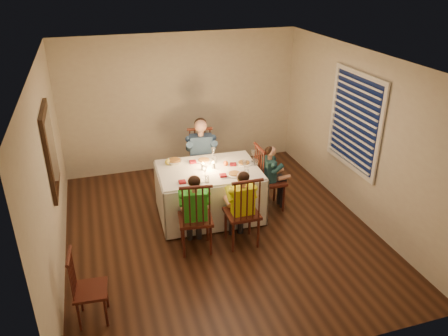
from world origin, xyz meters
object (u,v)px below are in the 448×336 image
object	(u,v)px
serving_bowl	(175,162)
child_green	(196,248)
chair_end	(269,207)
dining_table	(209,183)
adult	(202,190)
chair_extra	(95,318)
child_teal	(269,207)
chair_near_right	(241,242)
chair_near_left	(196,248)
chair_adult	(202,190)
child_yellow	(241,242)

from	to	relation	value
serving_bowl	child_green	bearing A→B (deg)	-88.30
chair_end	serving_bowl	bearing A→B (deg)	73.54
dining_table	adult	bearing A→B (deg)	85.53
chair_extra	child_teal	bearing A→B (deg)	-54.39
dining_table	chair_extra	size ratio (longest dim) A/B	1.75
chair_near_right	chair_extra	distance (m)	2.30
chair_near_left	serving_bowl	world-z (taller)	serving_bowl
chair_near_left	child_green	world-z (taller)	child_green
dining_table	child_green	distance (m)	1.10
chair_adult	chair_near_right	xyz separation A→B (m)	(0.14, -1.72, 0.00)
chair_extra	serving_bowl	distance (m)	2.71
dining_table	child_yellow	size ratio (longest dim) A/B	1.39
child_yellow	chair_extra	bearing A→B (deg)	23.56
adult	child_green	distance (m)	1.75
adult	serving_bowl	size ratio (longest dim) A/B	5.71
child_green	child_yellow	world-z (taller)	child_green
chair_extra	child_green	xyz separation A→B (m)	(1.45, 0.96, 0.00)
child_green	chair_end	bearing A→B (deg)	-144.08
dining_table	chair_end	bearing A→B (deg)	-1.25
adult	child_yellow	xyz separation A→B (m)	(0.14, -1.72, 0.00)
adult	child_green	bearing A→B (deg)	-98.07
chair_adult	chair_near_right	distance (m)	1.73
chair_adult	child_yellow	size ratio (longest dim) A/B	0.96
chair_near_right	adult	bearing A→B (deg)	-84.94
chair_extra	serving_bowl	bearing A→B (deg)	-28.57
child_teal	child_green	bearing A→B (deg)	117.68
chair_adult	chair_end	distance (m)	1.29
chair_near_right	child_yellow	bearing A→B (deg)	-179.68
chair_near_left	child_green	distance (m)	0.00
chair_extra	child_teal	world-z (taller)	child_teal
dining_table	adult	distance (m)	1.03
chair_near_left	serving_bowl	size ratio (longest dim) A/B	4.76
chair_end	chair_adult	bearing A→B (deg)	44.94
chair_near_left	chair_near_right	world-z (taller)	same
chair_end	adult	size ratio (longest dim) A/B	0.83
chair_extra	chair_end	bearing A→B (deg)	-54.39
adult	child_yellow	world-z (taller)	adult
chair_end	chair_extra	bearing A→B (deg)	120.53
chair_extra	adult	world-z (taller)	adult
chair_near_right	adult	size ratio (longest dim) A/B	0.83
serving_bowl	chair_adult	bearing A→B (deg)	40.50
dining_table	chair_near_right	world-z (taller)	dining_table
adult	child_green	world-z (taller)	adult
chair_extra	child_yellow	size ratio (longest dim) A/B	0.79
chair_end	adult	bearing A→B (deg)	44.94
chair_near_left	chair_extra	size ratio (longest dim) A/B	1.21
chair_near_right	serving_bowl	size ratio (longest dim) A/B	4.76
chair_near_right	serving_bowl	xyz separation A→B (m)	(-0.70, 1.24, 0.86)
chair_near_left	chair_extra	bearing A→B (deg)	41.44
chair_end	child_yellow	bearing A→B (deg)	136.36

